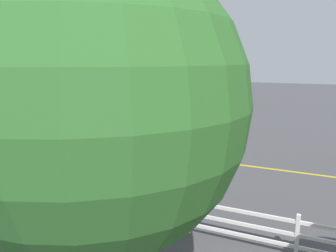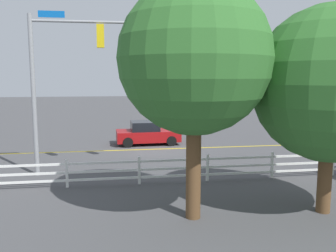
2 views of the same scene
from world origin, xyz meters
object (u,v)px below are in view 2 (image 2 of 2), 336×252
car_2 (147,133)px  tree_2 (195,59)px  car_0 (324,129)px  tree_3 (330,84)px

car_2 → tree_2: 13.21m
car_0 → car_2: car_2 is taller
car_2 → car_0: bearing=-1.6°
car_0 → tree_2: 18.14m
car_2 → tree_3: size_ratio=0.62×
car_0 → tree_2: size_ratio=0.55×
car_0 → car_2: bearing=-179.2°
car_0 → car_2: size_ratio=0.96×
tree_2 → tree_3: tree_2 is taller
car_0 → car_2: (12.58, 0.06, 0.02)m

